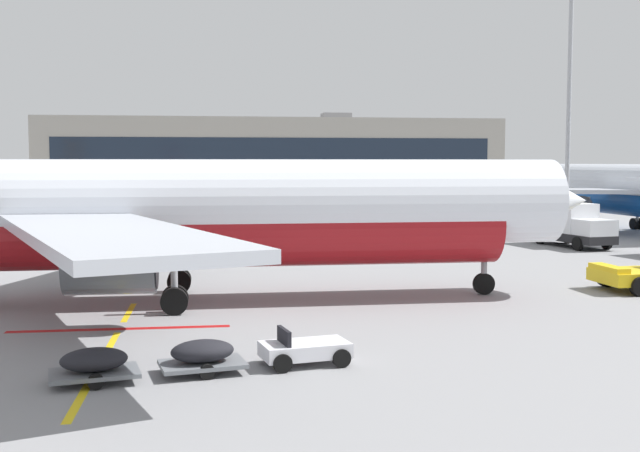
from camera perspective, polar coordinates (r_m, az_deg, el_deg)
The scene contains 9 objects.
ground at distance 50.72m, azimuth 13.76°, elevation -2.34°, with size 400.00×400.00×0.00m, color gray.
apron_paint_markings at distance 45.05m, azimuth -12.11°, elevation -3.17°, with size 8.00×97.28×0.01m.
airliner_foreground at distance 34.22m, azimuth -8.10°, elevation 1.07°, with size 34.67×34.63×12.20m.
airliner_mid_left at distance 114.55m, azimuth -17.31°, elevation 3.33°, with size 33.73×33.35×11.82m.
airliner_far_center at distance 75.90m, azimuth 20.10°, elevation 2.65°, with size 32.91×33.23×11.64m.
catering_truck at distance 59.18m, azimuth 17.82°, elevation 0.16°, with size 3.63×7.32×3.14m.
baggage_train at distance 23.01m, azimuth -8.49°, elevation -9.33°, with size 8.72×3.18×1.14m.
apron_light_mast_far at distance 68.34m, azimuth 17.82°, elevation 13.09°, with size 1.80×1.80×26.46m.
terminal_satellite at distance 164.65m, azimuth -3.56°, elevation 5.12°, with size 91.47×27.92×16.39m.
Camera 1 is at (21.47, -6.82, 6.07)m, focal length 43.87 mm.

